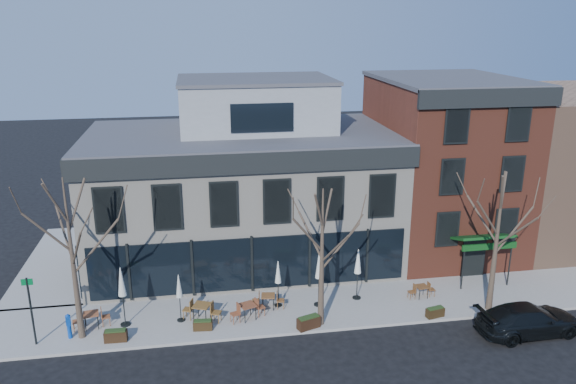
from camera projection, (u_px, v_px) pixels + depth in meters
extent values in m
plane|color=black|center=(252.00, 294.00, 31.17)|extent=(120.00, 120.00, 0.00)
cube|color=gray|center=(318.00, 307.00, 29.64)|extent=(33.50, 4.70, 0.15)
cube|color=gray|center=(63.00, 262.00, 35.03)|extent=(4.50, 12.00, 0.15)
cube|color=beige|center=(243.00, 198.00, 34.67)|extent=(18.00, 10.00, 8.00)
cube|color=#47474C|center=(241.00, 134.00, 33.46)|extent=(18.30, 10.30, 0.30)
cube|color=black|center=(250.00, 163.00, 28.79)|extent=(18.30, 0.25, 1.10)
cube|color=black|center=(83.00, 148.00, 32.18)|extent=(0.25, 10.30, 1.10)
cube|color=black|center=(252.00, 264.00, 30.54)|extent=(17.20, 0.12, 3.00)
cube|color=black|center=(91.00, 246.00, 32.94)|extent=(0.12, 7.50, 3.00)
cube|color=gray|center=(255.00, 105.00, 34.09)|extent=(9.00, 6.50, 3.00)
cube|color=brown|center=(443.00, 166.00, 36.27)|extent=(8.00, 10.00, 11.00)
cube|color=#47474C|center=(450.00, 79.00, 34.60)|extent=(8.20, 10.20, 0.25)
cube|color=black|center=(491.00, 98.00, 29.92)|extent=(8.20, 0.25, 1.00)
cube|color=#0D3D13|center=(483.00, 237.00, 31.54)|extent=(3.20, 1.66, 0.67)
cube|color=black|center=(473.00, 258.00, 32.79)|extent=(1.40, 0.10, 2.50)
cube|color=#8C664C|center=(572.00, 163.00, 38.93)|extent=(12.00, 12.00, 10.00)
cone|color=#382B21|center=(73.00, 261.00, 25.59)|extent=(0.34, 0.34, 7.92)
cylinder|color=#382B21|center=(96.00, 246.00, 25.76)|extent=(2.23, 0.50, 2.48)
cylinder|color=#382B21|center=(64.00, 233.00, 26.12)|extent=(1.03, 2.05, 2.14)
cylinder|color=#382B21|center=(47.00, 233.00, 24.71)|extent=(1.80, 0.75, 2.21)
cylinder|color=#382B21|center=(77.00, 249.00, 24.47)|extent=(1.03, 2.04, 2.28)
cone|color=#382B21|center=(322.00, 259.00, 26.87)|extent=(0.34, 0.34, 7.04)
cylinder|color=#382B21|center=(340.00, 246.00, 27.03)|extent=(2.00, 0.46, 2.21)
cylinder|color=#382B21|center=(310.00, 235.00, 27.34)|extent=(0.93, 1.84, 1.91)
cylinder|color=#382B21|center=(308.00, 235.00, 26.09)|extent=(1.61, 0.68, 1.97)
cylinder|color=#382B21|center=(335.00, 249.00, 25.88)|extent=(0.93, 1.83, 2.03)
cone|color=#382B21|center=(496.00, 243.00, 28.22)|extent=(0.34, 0.34, 7.48)
cylinder|color=#382B21|center=(514.00, 230.00, 28.38)|extent=(2.12, 0.48, 2.35)
cylinder|color=#382B21|center=(482.00, 219.00, 28.72)|extent=(0.98, 1.94, 2.03)
cylinder|color=#382B21|center=(488.00, 218.00, 27.38)|extent=(1.71, 0.71, 2.09)
cylinder|color=#382B21|center=(516.00, 232.00, 27.16)|extent=(0.98, 1.94, 2.16)
cylinder|color=black|center=(31.00, 312.00, 25.67)|extent=(0.10, 0.10, 3.40)
cube|color=#005926|center=(27.00, 282.00, 25.22)|extent=(0.50, 0.04, 0.30)
imported|color=black|center=(529.00, 320.00, 27.13)|extent=(5.27, 2.40, 1.50)
cylinder|color=#0D41AB|center=(70.00, 331.00, 26.59)|extent=(0.20, 0.20, 0.69)
cube|color=#0D41AB|center=(68.00, 320.00, 26.41)|extent=(0.24, 0.21, 0.49)
cone|color=#0D41AB|center=(67.00, 315.00, 26.32)|extent=(0.26, 0.26, 0.12)
cube|color=brown|center=(91.00, 314.00, 27.36)|extent=(0.84, 0.84, 0.04)
cylinder|color=black|center=(85.00, 325.00, 27.12)|extent=(0.04, 0.04, 0.75)
cylinder|color=black|center=(98.00, 323.00, 27.30)|extent=(0.04, 0.04, 0.75)
cylinder|color=black|center=(85.00, 319.00, 27.64)|extent=(0.04, 0.04, 0.75)
cylinder|color=black|center=(98.00, 317.00, 27.82)|extent=(0.04, 0.04, 0.75)
cube|color=brown|center=(202.00, 305.00, 27.99)|extent=(1.04, 1.04, 0.05)
cylinder|color=black|center=(194.00, 315.00, 27.89)|extent=(0.05, 0.05, 0.83)
cylinder|color=black|center=(206.00, 317.00, 27.76)|extent=(0.05, 0.05, 0.83)
cylinder|color=black|center=(198.00, 309.00, 28.49)|extent=(0.05, 0.05, 0.83)
cylinder|color=black|center=(210.00, 310.00, 28.36)|extent=(0.05, 0.05, 0.83)
cube|color=brown|center=(248.00, 305.00, 28.13)|extent=(0.96, 0.96, 0.04)
cylinder|color=black|center=(245.00, 316.00, 27.85)|extent=(0.04, 0.04, 0.77)
cylinder|color=black|center=(256.00, 313.00, 28.14)|extent=(0.04, 0.04, 0.77)
cylinder|color=black|center=(240.00, 311.00, 28.35)|extent=(0.04, 0.04, 0.77)
cylinder|color=black|center=(251.00, 308.00, 28.64)|extent=(0.04, 0.04, 0.77)
cube|color=brown|center=(268.00, 296.00, 29.19)|extent=(0.80, 0.80, 0.04)
cylinder|color=black|center=(263.00, 305.00, 29.03)|extent=(0.04, 0.04, 0.72)
cylinder|color=black|center=(273.00, 305.00, 29.04)|extent=(0.04, 0.04, 0.72)
cylinder|color=black|center=(263.00, 299.00, 29.57)|extent=(0.04, 0.04, 0.72)
cylinder|color=black|center=(274.00, 299.00, 29.57)|extent=(0.04, 0.04, 0.72)
cube|color=brown|center=(422.00, 286.00, 30.34)|extent=(0.69, 0.69, 0.04)
cylinder|color=black|center=(419.00, 295.00, 30.14)|extent=(0.04, 0.04, 0.65)
cylinder|color=black|center=(428.00, 293.00, 30.27)|extent=(0.04, 0.04, 0.65)
cylinder|color=black|center=(415.00, 290.00, 30.61)|extent=(0.04, 0.04, 0.65)
cylinder|color=black|center=(423.00, 289.00, 30.73)|extent=(0.04, 0.04, 0.65)
cylinder|color=black|center=(126.00, 324.00, 27.79)|extent=(0.50, 0.50, 0.07)
cylinder|color=black|center=(123.00, 303.00, 27.43)|extent=(0.06, 0.06, 2.49)
cone|color=beige|center=(121.00, 282.00, 27.09)|extent=(0.41, 0.41, 1.47)
cylinder|color=black|center=(181.00, 320.00, 28.19)|extent=(0.41, 0.41, 0.06)
cylinder|color=black|center=(180.00, 303.00, 27.90)|extent=(0.05, 0.05, 2.03)
cone|color=beige|center=(179.00, 286.00, 27.62)|extent=(0.33, 0.33, 1.20)
cylinder|color=black|center=(278.00, 305.00, 29.65)|extent=(0.41, 0.41, 0.06)
cylinder|color=black|center=(278.00, 288.00, 29.35)|extent=(0.05, 0.05, 2.05)
cone|color=silver|center=(278.00, 272.00, 29.07)|extent=(0.34, 0.34, 1.21)
cylinder|color=black|center=(318.00, 304.00, 29.71)|extent=(0.49, 0.49, 0.07)
cylinder|color=black|center=(319.00, 284.00, 29.35)|extent=(0.06, 0.06, 2.43)
cone|color=silver|center=(319.00, 265.00, 29.02)|extent=(0.40, 0.40, 1.44)
cylinder|color=black|center=(357.00, 298.00, 30.43)|extent=(0.46, 0.46, 0.06)
cylinder|color=black|center=(357.00, 279.00, 30.09)|extent=(0.05, 0.05, 2.30)
cone|color=white|center=(358.00, 261.00, 29.78)|extent=(0.38, 0.38, 1.36)
cube|color=black|center=(116.00, 336.00, 26.36)|extent=(1.06, 0.45, 0.52)
cube|color=#1E3314|center=(115.00, 331.00, 26.27)|extent=(0.95, 0.36, 0.08)
cube|color=black|center=(203.00, 325.00, 27.32)|extent=(0.96, 0.46, 0.46)
cube|color=#1E3314|center=(203.00, 321.00, 27.25)|extent=(0.86, 0.37, 0.07)
cube|color=black|center=(309.00, 323.00, 27.45)|extent=(1.22, 0.80, 0.57)
cube|color=#1E3314|center=(309.00, 317.00, 27.36)|extent=(1.08, 0.68, 0.09)
cube|color=black|center=(435.00, 313.00, 28.50)|extent=(1.00, 0.57, 0.47)
cube|color=#1E3314|center=(435.00, 308.00, 28.42)|extent=(0.89, 0.47, 0.08)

